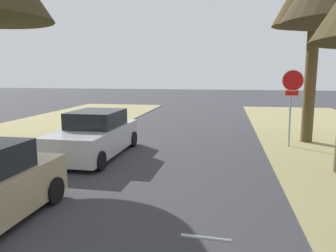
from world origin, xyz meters
TOP-DOWN VIEW (x-y plane):
  - stop_sign_far at (4.59, 14.58)m, footprint 0.81×0.34m
  - parked_sedan_silver at (-2.38, 12.06)m, footprint 1.99×4.42m

SIDE VIEW (x-z plane):
  - parked_sedan_silver at x=-2.38m, z-range -0.06..1.51m
  - stop_sign_far at x=4.59m, z-range 0.71..3.67m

